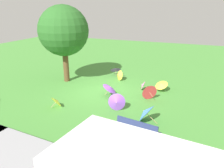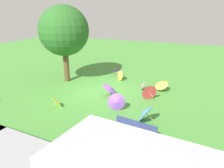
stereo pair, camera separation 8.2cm
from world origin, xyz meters
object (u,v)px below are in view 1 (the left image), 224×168
parasol_purple_0 (110,88)px  parasol_purple_1 (116,69)px  park_bench (138,130)px  parasol_red_0 (149,92)px  parasol_yellow_1 (161,84)px  parasol_yellow_2 (57,101)px  parasol_pink_0 (143,85)px  parasol_blue_2 (145,112)px  parasol_purple_5 (117,102)px  shade_tree (64,31)px  parasol_yellow_0 (119,75)px

parasol_purple_0 → parasol_purple_1: parasol_purple_0 is taller
park_bench → parasol_red_0: park_bench is taller
parasol_yellow_1 → parasol_yellow_2: bearing=43.2°
parasol_red_0 → parasol_pink_0: bearing=-61.8°
parasol_blue_2 → parasol_purple_5: 1.62m
park_bench → parasol_purple_0: (2.67, -3.69, 0.01)m
parasol_pink_0 → parasol_purple_5: parasol_purple_5 is taller
shade_tree → parasol_pink_0: 5.95m
parasol_yellow_2 → parasol_yellow_0: bearing=-105.3°
parasol_yellow_1 → parasol_blue_2: (-0.03, 3.91, 0.02)m
parasol_purple_0 → parasol_blue_2: parasol_blue_2 is taller
parasol_purple_1 → parasol_pink_0: bearing=140.5°
parasol_red_0 → parasol_purple_0: bearing=9.1°
shade_tree → parasol_blue_2: size_ratio=4.65×
park_bench → shade_tree: 8.55m
parasol_purple_5 → shade_tree: bearing=-31.5°
parasol_red_0 → parasol_yellow_0: bearing=-42.4°
parasol_pink_0 → parasol_yellow_2: (3.32, 3.95, 0.01)m
parasol_pink_0 → parasol_purple_0: size_ratio=0.60×
park_bench → parasol_red_0: (0.54, -4.03, -0.04)m
parasol_purple_0 → parasol_purple_5: 1.89m
parasol_purple_0 → parasol_yellow_0: bearing=-79.8°
shade_tree → parasol_yellow_1: size_ratio=4.83×
park_bench → parasol_blue_2: 1.58m
parasol_purple_5 → parasol_blue_2: bearing=161.0°
parasol_yellow_1 → parasol_purple_1: bearing=-28.3°
parasol_yellow_0 → parasol_red_0: 3.55m
parasol_yellow_0 → parasol_yellow_1: size_ratio=0.69×
park_bench → parasol_pink_0: (1.23, -5.31, -0.18)m
parasol_purple_1 → parasol_yellow_2: parasol_purple_1 is taller
parasol_blue_2 → parasol_yellow_1: bearing=-89.5°
parasol_pink_0 → parasol_yellow_1: (-1.07, -0.17, 0.14)m
parasol_pink_0 → parasol_red_0: 1.46m
shade_tree → parasol_purple_0: (-3.68, 1.29, -2.81)m
parasol_purple_0 → parasol_yellow_1: 3.09m
parasol_yellow_1 → parasol_purple_0: bearing=35.4°
parasol_purple_5 → parasol_purple_0: bearing=-57.3°
parasol_pink_0 → parasol_blue_2: size_ratio=0.57×
parasol_pink_0 → parasol_purple_1: 3.35m
park_bench → parasol_yellow_2: bearing=-16.7°
parasol_purple_5 → parasol_yellow_0: bearing=-70.7°
shade_tree → parasol_purple_5: (-4.70, 2.88, -2.86)m
shade_tree → parasol_purple_5: bearing=148.5°
parasol_purple_1 → parasol_yellow_1: (-3.65, 1.96, -0.02)m
parasol_pink_0 → parasol_purple_1: (2.58, -2.13, 0.16)m
parasol_purple_1 → parasol_blue_2: size_ratio=0.94×
parasol_yellow_1 → parasol_yellow_2: 6.02m
park_bench → parasol_yellow_1: bearing=-88.4°
parasol_purple_1 → parasol_blue_2: 6.93m
shade_tree → parasol_purple_1: 4.54m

